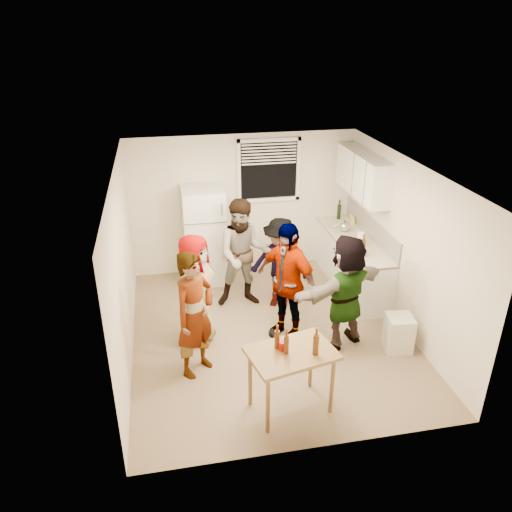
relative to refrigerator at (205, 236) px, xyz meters
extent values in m
cube|color=white|center=(0.00, 0.00, 0.00)|extent=(0.70, 0.70, 1.70)
cube|color=white|center=(2.45, -0.73, -0.42)|extent=(0.60, 2.20, 0.86)
cube|color=beige|center=(2.45, -0.73, 0.03)|extent=(0.64, 2.22, 0.04)
cube|color=beige|center=(2.74, -0.73, 0.23)|extent=(0.03, 2.20, 0.36)
cube|color=white|center=(2.58, -0.53, 1.10)|extent=(0.34, 1.60, 0.70)
cylinder|color=white|center=(2.43, -1.03, 0.05)|extent=(0.11, 0.11, 0.24)
cylinder|color=black|center=(2.50, 0.20, 0.05)|extent=(0.07, 0.07, 0.27)
cylinder|color=#47230C|center=(2.35, -1.34, 0.05)|extent=(0.06, 0.06, 0.25)
cylinder|color=#1810B1|center=(2.31, -1.41, 0.05)|extent=(0.09, 0.09, 0.12)
cube|color=#E7E15E|center=(2.67, -0.06, 0.12)|extent=(0.02, 0.17, 0.14)
cube|color=silver|center=(2.44, -2.61, -0.60)|extent=(0.40, 0.40, 0.52)
cylinder|color=#47230C|center=(0.90, -3.57, -0.02)|extent=(0.07, 0.07, 0.26)
cylinder|color=#A10B04|center=(0.55, -3.42, -0.02)|extent=(0.08, 0.08, 0.11)
imported|color=gray|center=(-0.31, -1.83, -0.85)|extent=(1.83, 1.42, 0.52)
imported|color=#141933|center=(-0.38, -2.54, -0.85)|extent=(1.63, 1.69, 0.41)
imported|color=brown|center=(0.53, -0.95, -0.85)|extent=(1.04, 1.87, 0.68)
imported|color=#3B3B3F|center=(1.08, -1.11, -0.85)|extent=(1.55, 1.79, 0.56)
imported|color=black|center=(0.97, -1.97, -0.85)|extent=(2.05, 1.91, 0.44)
imported|color=#DB814B|center=(1.72, -2.31, -0.85)|extent=(2.11, 2.17, 0.50)
camera|label=1|loc=(-0.64, -7.95, 3.41)|focal=35.00mm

